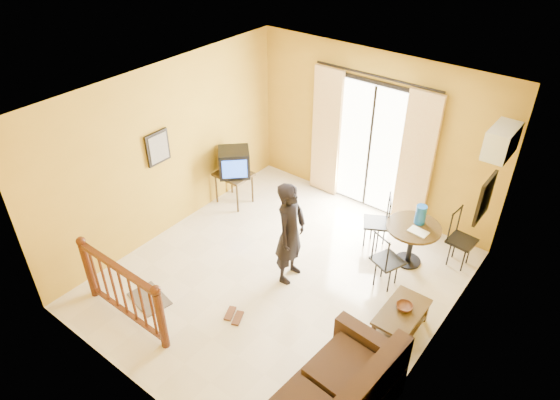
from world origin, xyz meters
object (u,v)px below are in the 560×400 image
Objects in this scene: coffee_table at (401,318)px; standing_person at (290,233)px; television at (234,162)px; dining_table at (412,234)px.

coffee_table is 0.53× the size of standing_person.
coffee_table is at bearing -97.45° from standing_person.
coffee_table is at bearing -58.30° from television.
television reaches higher than coffee_table.
standing_person is at bearing -132.30° from dining_table.
coffee_table is at bearing -68.76° from dining_table.
standing_person is (-1.78, -0.02, 0.55)m from coffee_table.
coffee_table is (0.53, -1.35, -0.29)m from dining_table.
standing_person is at bearing -179.21° from coffee_table.
standing_person reaches higher than television.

